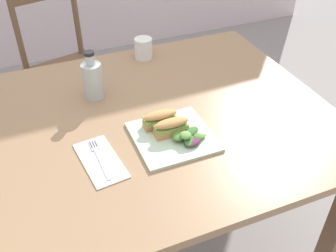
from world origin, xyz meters
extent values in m
plane|color=gray|center=(0.00, 0.00, 0.00)|extent=(9.09, 9.09, 0.00)
cube|color=#997551|center=(0.04, -0.07, 0.72)|extent=(1.20, 1.02, 0.03)
cube|color=brown|center=(-0.49, 0.37, 0.35)|extent=(0.07, 0.07, 0.71)
cube|color=brown|center=(0.57, 0.37, 0.35)|extent=(0.07, 0.07, 0.71)
cylinder|color=brown|center=(-0.26, 0.64, 0.21)|extent=(0.03, 0.03, 0.43)
cylinder|color=brown|center=(0.07, 0.72, 0.21)|extent=(0.03, 0.03, 0.43)
cylinder|color=brown|center=(-0.35, 0.97, 0.21)|extent=(0.03, 0.03, 0.43)
cylinder|color=brown|center=(-0.02, 1.05, 0.21)|extent=(0.03, 0.03, 0.43)
cube|color=brown|center=(-0.14, 0.85, 0.44)|extent=(0.49, 0.49, 0.02)
cylinder|color=brown|center=(-0.35, 0.98, 0.66)|extent=(0.03, 0.03, 0.42)
cylinder|color=brown|center=(-0.02, 1.06, 0.66)|extent=(0.03, 0.03, 0.42)
cube|color=beige|center=(0.03, -0.21, 0.74)|extent=(0.25, 0.25, 0.01)
cube|color=tan|center=(0.03, -0.20, 0.76)|extent=(0.11, 0.04, 0.02)
cube|color=#84A84C|center=(0.03, -0.19, 0.78)|extent=(0.11, 0.05, 0.01)
ellipsoid|color=tan|center=(0.03, -0.20, 0.79)|extent=(0.12, 0.04, 0.02)
cube|color=tan|center=(0.02, -0.14, 0.76)|extent=(0.11, 0.04, 0.02)
cube|color=#84A84C|center=(0.02, -0.14, 0.78)|extent=(0.11, 0.05, 0.01)
ellipsoid|color=tan|center=(0.02, -0.14, 0.79)|extent=(0.12, 0.04, 0.02)
ellipsoid|color=#3D7033|center=(0.07, -0.27, 0.75)|extent=(0.06, 0.05, 0.01)
ellipsoid|color=#6B9E47|center=(0.06, -0.25, 0.78)|extent=(0.04, 0.04, 0.02)
ellipsoid|color=#602D47|center=(0.08, -0.27, 0.76)|extent=(0.07, 0.05, 0.01)
ellipsoid|color=#6B9E47|center=(0.10, -0.26, 0.76)|extent=(0.06, 0.03, 0.01)
ellipsoid|color=#518438|center=(0.04, -0.24, 0.77)|extent=(0.06, 0.06, 0.02)
ellipsoid|color=#3D7033|center=(0.07, -0.26, 0.76)|extent=(0.06, 0.07, 0.01)
ellipsoid|color=#3D7033|center=(0.09, -0.23, 0.77)|extent=(0.07, 0.06, 0.02)
ellipsoid|color=#84A84C|center=(0.08, -0.27, 0.76)|extent=(0.05, 0.04, 0.01)
ellipsoid|color=#518438|center=(0.07, -0.22, 0.76)|extent=(0.04, 0.05, 0.01)
ellipsoid|color=#518438|center=(0.10, -0.25, 0.76)|extent=(0.05, 0.05, 0.01)
cube|color=silver|center=(-0.21, -0.23, 0.74)|extent=(0.13, 0.23, 0.00)
cube|color=silver|center=(-0.21, -0.25, 0.75)|extent=(0.02, 0.14, 0.00)
cube|color=silver|center=(-0.21, -0.16, 0.75)|extent=(0.03, 0.05, 0.00)
cube|color=#38383D|center=(-0.20, -0.15, 0.75)|extent=(0.00, 0.03, 0.00)
cube|color=#38383D|center=(-0.21, -0.15, 0.75)|extent=(0.00, 0.03, 0.00)
cube|color=#38383D|center=(-0.22, -0.15, 0.75)|extent=(0.00, 0.03, 0.00)
cylinder|color=black|center=(-0.14, 0.13, 0.79)|extent=(0.07, 0.07, 0.09)
cylinder|color=#B2BCB7|center=(-0.14, 0.13, 0.81)|extent=(0.07, 0.07, 0.14)
cylinder|color=#B2BCB7|center=(-0.14, 0.13, 0.89)|extent=(0.03, 0.03, 0.04)
cylinder|color=black|center=(-0.14, 0.13, 0.92)|extent=(0.04, 0.04, 0.01)
cylinder|color=white|center=(0.13, 0.34, 0.78)|extent=(0.08, 0.08, 0.09)
camera|label=1|loc=(-0.35, -1.11, 1.56)|focal=41.94mm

